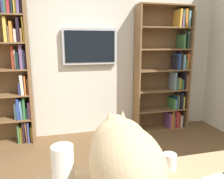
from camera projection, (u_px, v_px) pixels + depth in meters
name	position (u px, v px, depth m)	size (l,w,h in m)	color
wall_back	(85.00, 50.00, 3.46)	(4.52, 0.06, 2.70)	silver
bookshelf_left	(168.00, 72.00, 3.71)	(0.91, 0.28, 2.03)	brown
bookshelf_right	(5.00, 69.00, 3.09)	(0.88, 0.28, 2.19)	brown
wall_mounted_tv	(90.00, 47.00, 3.39)	(0.83, 0.07, 0.54)	#B7B7BC
cat	(124.00, 159.00, 1.05)	(0.35, 0.65, 0.38)	#D1B284
paper_towel_roll	(63.00, 168.00, 1.11)	(0.11, 0.11, 0.24)	white
coffee_mug	(170.00, 162.00, 1.30)	(0.08, 0.08, 0.10)	white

